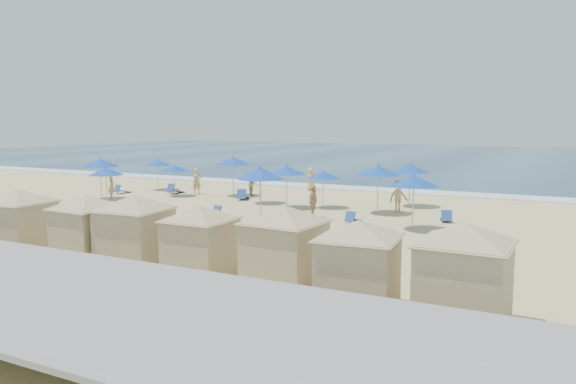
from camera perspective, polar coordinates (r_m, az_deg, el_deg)
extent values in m
plane|color=#CCBC81|center=(28.65, -5.63, -2.88)|extent=(160.00, 160.00, 0.00)
cube|color=navy|center=(80.28, 16.31, 3.36)|extent=(160.00, 80.00, 0.06)
cube|color=white|center=(42.34, 5.86, 0.44)|extent=(160.00, 2.50, 0.08)
cube|color=black|center=(22.34, 1.62, -4.65)|extent=(0.91, 0.91, 0.81)
cube|color=tan|center=(23.51, -25.51, -3.33)|extent=(2.11, 2.11, 1.97)
cube|color=tan|center=(23.36, -25.64, -0.96)|extent=(2.21, 2.21, 0.08)
pyramid|color=tan|center=(23.30, -25.71, 0.24)|extent=(4.30, 4.30, 0.49)
cube|color=tan|center=(21.28, -19.63, -4.14)|extent=(2.06, 2.06, 1.92)
cube|color=tan|center=(21.12, -19.74, -1.58)|extent=(2.16, 2.16, 0.08)
pyramid|color=tan|center=(21.06, -19.80, -0.29)|extent=(4.21, 4.21, 0.48)
cube|color=tan|center=(19.93, -15.27, -4.60)|extent=(2.17, 2.17, 2.01)
cube|color=tan|center=(19.75, -15.37, -1.74)|extent=(2.27, 2.27, 0.08)
pyramid|color=tan|center=(19.68, -15.42, -0.30)|extent=(4.40, 4.40, 0.50)
cube|color=tan|center=(18.28, -8.86, -5.71)|extent=(1.89, 1.89, 1.87)
cube|color=tan|center=(18.09, -8.92, -2.83)|extent=(1.99, 1.99, 0.07)
pyramid|color=tan|center=(18.02, -8.95, -1.36)|extent=(4.10, 4.10, 0.47)
cube|color=tan|center=(16.86, -0.34, -6.47)|extent=(2.14, 2.14, 2.01)
cube|color=tan|center=(16.66, -0.34, -3.10)|extent=(2.24, 2.24, 0.08)
pyramid|color=tan|center=(16.57, -0.35, -1.39)|extent=(4.41, 4.41, 0.50)
cube|color=tan|center=(15.17, 7.14, -8.24)|extent=(2.11, 2.11, 1.93)
cube|color=tan|center=(14.94, 7.20, -4.67)|extent=(2.21, 2.21, 0.08)
pyramid|color=tan|center=(14.85, 7.22, -2.84)|extent=(4.22, 4.22, 0.48)
cube|color=tan|center=(14.53, 17.40, -8.98)|extent=(2.10, 2.10, 2.05)
cube|color=tan|center=(14.28, 17.56, -5.02)|extent=(2.21, 2.21, 0.08)
pyramid|color=tan|center=(14.18, 17.63, -2.99)|extent=(4.50, 4.50, 0.51)
cylinder|color=#A5A8AD|center=(42.23, -13.08, 1.47)|extent=(0.05, 0.05, 1.84)
cone|color=#0F3EA9|center=(42.14, -13.12, 2.94)|extent=(2.03, 2.03, 0.43)
sphere|color=#0F3EA9|center=(42.13, -13.13, 3.30)|extent=(0.08, 0.08, 0.08)
cylinder|color=#A5A8AD|center=(38.17, -18.47, 0.94)|extent=(0.06, 0.06, 2.16)
cone|color=#0F3EA9|center=(38.06, -18.55, 2.86)|extent=(2.39, 2.39, 0.51)
sphere|color=#0F3EA9|center=(38.04, -18.57, 3.33)|extent=(0.09, 0.09, 0.09)
cylinder|color=#A5A8AD|center=(38.45, -11.47, 0.88)|extent=(0.05, 0.05, 1.72)
cone|color=#0F3EA9|center=(38.35, -11.51, 2.38)|extent=(1.90, 1.90, 0.41)
sphere|color=#0F3EA9|center=(38.34, -11.52, 2.75)|extent=(0.07, 0.07, 0.07)
cylinder|color=#A5A8AD|center=(35.07, -17.95, 0.21)|extent=(0.05, 0.05, 1.88)
cone|color=#0F3EA9|center=(34.96, -18.02, 2.02)|extent=(2.08, 2.08, 0.45)
sphere|color=#0F3EA9|center=(34.94, -18.03, 2.46)|extent=(0.08, 0.08, 0.08)
cylinder|color=#A5A8AD|center=(37.99, -5.56, 1.24)|extent=(0.06, 0.06, 2.16)
cone|color=#0F3EA9|center=(37.88, -5.59, 3.17)|extent=(2.38, 2.38, 0.51)
sphere|color=#0F3EA9|center=(37.86, -5.59, 3.64)|extent=(0.09, 0.09, 0.09)
cylinder|color=#A5A8AD|center=(34.39, -2.87, 0.37)|extent=(0.05, 0.05, 1.82)
cone|color=#0F3EA9|center=(34.28, -2.88, 2.16)|extent=(2.01, 2.01, 0.43)
sphere|color=#0F3EA9|center=(34.25, -2.88, 2.60)|extent=(0.08, 0.08, 0.08)
cylinder|color=#A5A8AD|center=(28.19, -2.79, -0.77)|extent=(0.06, 0.06, 2.18)
cone|color=#0F3EA9|center=(28.04, -2.81, 1.85)|extent=(2.41, 2.41, 0.52)
sphere|color=#0F3EA9|center=(28.02, -2.81, 2.49)|extent=(0.09, 0.09, 0.09)
cylinder|color=#A5A8AD|center=(32.62, 3.59, -0.06)|extent=(0.05, 0.05, 1.76)
cone|color=#0F3EA9|center=(32.51, 3.61, 1.76)|extent=(1.94, 1.94, 0.42)
sphere|color=#0F3EA9|center=(32.49, 3.61, 2.20)|extent=(0.07, 0.07, 0.07)
cylinder|color=#A5A8AD|center=(32.47, -0.12, 0.15)|extent=(0.05, 0.05, 2.02)
cone|color=#0F3EA9|center=(32.34, -0.12, 2.26)|extent=(2.24, 2.24, 0.48)
sphere|color=#0F3EA9|center=(32.32, -0.12, 2.77)|extent=(0.09, 0.09, 0.09)
cylinder|color=#A5A8AD|center=(33.80, 12.24, 0.30)|extent=(0.05, 0.05, 2.07)
cone|color=#0F3EA9|center=(33.68, 12.30, 2.37)|extent=(2.29, 2.29, 0.49)
sphere|color=#0F3EA9|center=(33.65, 12.31, 2.88)|extent=(0.09, 0.09, 0.09)
cylinder|color=#A5A8AD|center=(30.95, 9.11, -0.17)|extent=(0.06, 0.06, 2.15)
cone|color=#0F3EA9|center=(30.81, 9.15, 2.18)|extent=(2.38, 2.38, 0.51)
sphere|color=#0F3EA9|center=(30.78, 9.17, 2.76)|extent=(0.09, 0.09, 0.09)
cylinder|color=#A5A8AD|center=(26.60, 12.57, -1.53)|extent=(0.05, 0.05, 2.08)
cone|color=#0F3EA9|center=(26.44, 12.65, 1.11)|extent=(2.30, 2.30, 0.49)
sphere|color=#0F3EA9|center=(26.41, 12.66, 1.76)|extent=(0.09, 0.09, 0.09)
cube|color=#26498E|center=(40.88, -16.42, 0.09)|extent=(0.70, 1.18, 0.31)
cube|color=#26498E|center=(40.58, -16.96, 0.34)|extent=(0.57, 0.39, 0.54)
cube|color=#26498E|center=(39.87, -11.29, 0.10)|extent=(0.68, 1.29, 0.34)
cube|color=#26498E|center=(39.46, -11.82, 0.39)|extent=(0.61, 0.39, 0.61)
cube|color=#26498E|center=(36.16, -4.55, -0.49)|extent=(0.97, 1.38, 0.35)
cube|color=#26498E|center=(35.62, -4.75, -0.20)|extent=(0.67, 0.52, 0.61)
cube|color=#26498E|center=(29.49, -6.49, -2.28)|extent=(0.90, 1.31, 0.33)
cube|color=#26498E|center=(29.15, -7.27, -1.93)|extent=(0.64, 0.49, 0.58)
cube|color=#26498E|center=(28.11, 6.69, -2.79)|extent=(0.55, 1.07, 0.29)
cube|color=#26498E|center=(27.68, 6.33, -2.50)|extent=(0.51, 0.31, 0.51)
cube|color=#26498E|center=(29.26, 15.75, -2.61)|extent=(0.80, 1.21, 0.31)
cube|color=#26498E|center=(28.77, 15.82, -2.32)|extent=(0.59, 0.43, 0.54)
imported|color=tan|center=(39.20, -9.23, 1.10)|extent=(0.65, 0.77, 1.79)
imported|color=tan|center=(37.98, -3.61, 0.86)|extent=(0.99, 1.00, 1.63)
imported|color=tan|center=(29.25, 2.57, -0.95)|extent=(0.48, 1.02, 1.70)
imported|color=tan|center=(31.37, 11.18, -0.44)|extent=(1.25, 1.32, 1.80)
imported|color=tan|center=(40.63, 2.36, 1.32)|extent=(0.89, 0.98, 1.68)
imported|color=tan|center=(38.08, -17.49, 0.57)|extent=(0.72, 0.66, 1.64)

